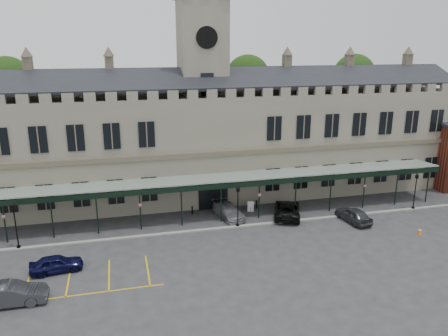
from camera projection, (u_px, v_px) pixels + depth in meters
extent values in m
plane|color=#2E2E31|center=(241.00, 253.00, 37.57)|extent=(140.00, 140.00, 0.00)
cube|color=#6D695B|center=(203.00, 145.00, 50.85)|extent=(60.00, 10.00, 12.00)
cube|color=#4F4839|center=(213.00, 154.00, 45.96)|extent=(60.00, 0.35, 0.50)
cube|color=black|center=(207.00, 79.00, 46.36)|extent=(60.00, 4.77, 2.20)
cube|color=black|center=(198.00, 75.00, 51.02)|extent=(60.00, 4.77, 2.20)
cube|color=black|center=(213.00, 192.00, 47.22)|extent=(3.20, 0.18, 3.80)
cube|color=#6D695B|center=(203.00, 102.00, 49.46)|extent=(5.00, 5.00, 22.00)
cylinder|color=silver|center=(207.00, 37.00, 45.14)|extent=(2.20, 0.12, 2.20)
cylinder|color=black|center=(207.00, 37.00, 45.08)|extent=(2.30, 0.04, 2.30)
cube|color=black|center=(207.00, 86.00, 46.52)|extent=(1.40, 0.12, 2.80)
cube|color=#8C9E93|center=(217.00, 178.00, 44.84)|extent=(50.00, 4.00, 0.40)
cube|color=black|center=(222.00, 186.00, 43.04)|extent=(50.00, 0.18, 0.50)
cube|color=gray|center=(225.00, 228.00, 42.69)|extent=(60.00, 0.40, 0.12)
cylinder|color=#332314|center=(16.00, 139.00, 54.18)|extent=(0.70, 0.70, 12.00)
sphere|color=black|center=(8.00, 82.00, 52.24)|extent=(6.00, 6.00, 6.00)
cylinder|color=#332314|center=(247.00, 128.00, 61.09)|extent=(0.70, 0.70, 12.00)
sphere|color=black|center=(248.00, 77.00, 59.15)|extent=(6.00, 6.00, 6.00)
cylinder|color=#332314|center=(350.00, 123.00, 64.77)|extent=(0.70, 0.70, 12.00)
sphere|color=black|center=(354.00, 75.00, 62.84)|extent=(6.00, 6.00, 6.00)
cylinder|color=black|center=(19.00, 247.00, 38.41)|extent=(0.34, 0.34, 0.29)
cylinder|color=black|center=(16.00, 229.00, 37.93)|extent=(0.11, 0.11, 3.82)
cube|color=black|center=(13.00, 207.00, 37.36)|extent=(0.27, 0.27, 0.38)
cone|color=black|center=(12.00, 203.00, 37.27)|extent=(0.42, 0.42, 0.29)
cylinder|color=black|center=(238.00, 225.00, 43.00)|extent=(0.33, 0.33, 0.28)
cylinder|color=black|center=(238.00, 209.00, 42.52)|extent=(0.11, 0.11, 3.72)
cube|color=black|center=(238.00, 190.00, 41.97)|extent=(0.26, 0.26, 0.37)
cone|color=black|center=(238.00, 187.00, 41.88)|extent=(0.41, 0.41, 0.28)
cylinder|color=black|center=(413.00, 208.00, 47.52)|extent=(0.32, 0.32, 0.27)
cylinder|color=black|center=(415.00, 194.00, 47.06)|extent=(0.11, 0.11, 3.57)
cube|color=black|center=(417.00, 177.00, 46.53)|extent=(0.25, 0.25, 0.36)
cone|color=black|center=(417.00, 174.00, 46.45)|extent=(0.39, 0.39, 0.27)
cube|color=#EA5B07|center=(420.00, 234.00, 41.39)|extent=(0.34, 0.34, 0.04)
cone|color=#EA5B07|center=(420.00, 231.00, 41.31)|extent=(0.39, 0.39, 0.62)
cylinder|color=silver|center=(420.00, 230.00, 41.29)|extent=(0.26, 0.26, 0.09)
cylinder|color=black|center=(251.00, 210.00, 46.82)|extent=(0.06, 0.06, 0.49)
cube|color=silver|center=(251.00, 207.00, 46.72)|extent=(0.67, 0.21, 1.17)
cylinder|color=black|center=(192.00, 210.00, 46.13)|extent=(0.16, 0.16, 0.88)
cylinder|color=black|center=(257.00, 204.00, 47.89)|extent=(0.15, 0.15, 0.86)
imported|color=black|center=(56.00, 264.00, 34.42)|extent=(4.20, 2.11, 1.37)
imported|color=#303237|center=(11.00, 294.00, 30.06)|extent=(4.81, 1.69, 1.58)
imported|color=gray|center=(228.00, 211.00, 45.24)|extent=(2.95, 5.18, 1.41)
imported|color=black|center=(287.00, 209.00, 45.42)|extent=(4.42, 6.09, 1.54)
imported|color=#303237|center=(353.00, 215.00, 44.10)|extent=(2.38, 4.63, 1.51)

